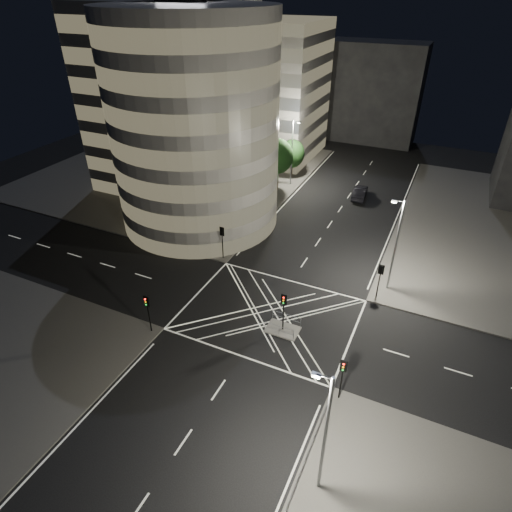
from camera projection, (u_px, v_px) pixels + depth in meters
The scene contains 24 objects.
ground at pixel (269, 314), 41.26m from camera, with size 120.00×120.00×0.00m, color black.
sidewalk_far_left at pixel (176, 171), 72.10m from camera, with size 42.00×42.00×0.15m, color #514F4C.
central_island at pixel (283, 330), 39.36m from camera, with size 3.00×2.00×0.15m, color slate.
office_tower_curved at pixel (183, 112), 56.04m from camera, with size 30.00×29.00×27.20m.
office_block_rear at pixel (251, 89), 75.01m from camera, with size 24.00×16.00×22.00m, color gray.
building_far_end at pixel (372, 93), 81.94m from camera, with size 18.00×8.00×18.00m, color black.
tree_a at pixel (218, 212), 49.30m from camera, with size 4.61×4.61×7.21m.
tree_b at pixel (241, 193), 53.97m from camera, with size 4.21×4.21×6.79m.
tree_c at pixel (261, 176), 58.45m from camera, with size 4.82×4.82×7.30m.
tree_d at pixel (278, 156), 62.58m from camera, with size 4.47×4.47×7.89m.
tree_e at pixel (292, 154), 67.96m from camera, with size 3.92×3.92×6.08m.
traffic_signal_fl at pixel (222, 237), 47.99m from camera, with size 0.55×0.22×4.00m.
traffic_signal_nl at pixel (147, 307), 37.64m from camera, with size 0.55×0.22×4.00m.
traffic_signal_fr at pixel (380, 275), 41.71m from camera, with size 0.55×0.22×4.00m.
traffic_signal_nr at pixel (343, 372), 31.36m from camera, with size 0.55×0.22×4.00m.
traffic_signal_island at pixel (284, 306), 37.82m from camera, with size 0.55×0.22×4.00m.
street_lamp_left_near at pixel (238, 197), 50.75m from camera, with size 1.25×0.25×10.00m.
street_lamp_left_far at pixel (292, 151), 64.45m from camera, with size 1.25×0.25×10.00m.
street_lamp_right_far at pixel (395, 243), 41.74m from camera, with size 1.25×0.25×10.00m.
street_lamp_right_near at pixel (324, 433), 24.24m from camera, with size 1.25×0.25×10.00m.
railing_near_right at pixel (310, 448), 28.67m from camera, with size 0.06×11.70×1.10m, color slate.
railing_island_south at pixel (279, 331), 38.34m from camera, with size 2.80×0.06×1.10m, color slate.
railing_island_north at pixel (287, 319), 39.71m from camera, with size 2.80×0.06×1.10m, color slate.
sedan at pixel (360, 193), 62.97m from camera, with size 1.80×5.17×1.70m, color black.
Camera 1 is at (12.24, -29.16, 27.11)m, focal length 30.00 mm.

